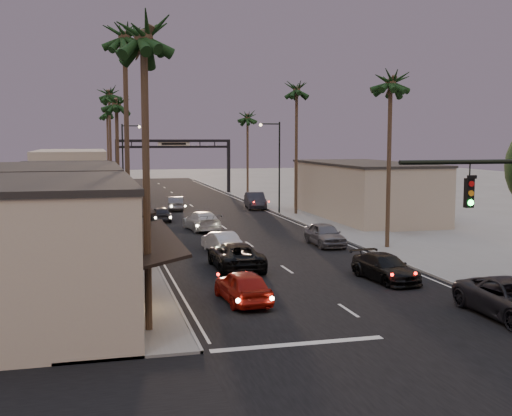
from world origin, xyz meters
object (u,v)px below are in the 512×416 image
arch (174,153)px  palm_lc (116,98)px  palm_ld (109,91)px  palm_rc (248,114)px  curbside_black (385,268)px  oncoming_red (243,286)px  oncoming_pickup (236,256)px  streetlight_left (125,157)px  streetlight_right (277,160)px  palm_la (143,26)px  palm_lb (124,30)px  palm_ra (391,76)px  palm_rb (297,86)px  palm_far (107,110)px  oncoming_silver (221,242)px

arch → palm_lc: 35.41m
arch → palm_ld: (-8.60, -15.00, 6.88)m
palm_rc → curbside_black: 50.16m
oncoming_red → oncoming_pickup: bearing=-104.0°
streetlight_left → oncoming_red: bearing=-86.4°
streetlight_right → palm_la: palm_la is taller
palm_la → oncoming_pickup: size_ratio=2.38×
streetlight_left → curbside_black: bearing=-75.6°
streetlight_left → palm_la: (-1.68, -49.00, 6.11)m
palm_lc → oncoming_pickup: 19.68m
palm_lb → arch: bearing=79.8°
palm_la → palm_ra: size_ratio=1.00×
arch → streetlight_right: bearing=-74.5°
palm_rb → oncoming_pickup: size_ratio=2.56×
palm_rb → oncoming_red: size_ratio=3.20×
streetlight_right → palm_ld: size_ratio=0.63×
curbside_black → palm_ld: bearing=100.6°
palm_lb → palm_rc: (17.20, 42.00, -2.92)m
streetlight_left → oncoming_pickup: streetlight_left is taller
palm_ra → palm_far: bearing=107.4°
palm_lc → oncoming_red: (4.51, -23.50, -9.71)m
palm_rc → oncoming_pickup: palm_rc is taller
palm_lc → palm_rb: size_ratio=0.86×
streetlight_left → curbside_black: (11.05, -42.99, -4.64)m
palm_rb → palm_rc: (0.00, 20.00, -1.95)m
palm_ra → oncoming_red: 20.19m
oncoming_red → curbside_black: bearing=-167.0°
arch → streetlight_left: (-6.92, -12.00, -0.20)m
palm_la → palm_ra: bearing=41.1°
oncoming_pickup → curbside_black: size_ratio=1.17×
palm_rc → oncoming_red: 53.92m
streetlight_left → palm_ld: size_ratio=0.63×
palm_rc → palm_ld: bearing=-152.4°
streetlight_right → streetlight_left: size_ratio=1.00×
palm_ra → palm_la: bearing=-138.9°
oncoming_red → palm_lc: bearing=-83.1°
palm_la → palm_far: same height
palm_rb → curbside_black: palm_rb is taller
palm_ld → palm_rc: (17.20, 9.00, -1.95)m
palm_ld → palm_rc: 19.51m
palm_ra → streetlight_left: bearing=114.5°
oncoming_pickup → oncoming_silver: size_ratio=1.31×
palm_la → curbside_black: 17.71m
oncoming_silver → curbside_black: oncoming_silver is taller
oncoming_silver → palm_rb: bearing=-128.4°
palm_rb → palm_far: size_ratio=1.08×
palm_la → palm_ra: 22.82m
streetlight_left → oncoming_pickup: 38.60m
palm_lc → oncoming_red: size_ratio=2.75×
oncoming_red → oncoming_silver: (1.56, 12.89, -0.06)m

